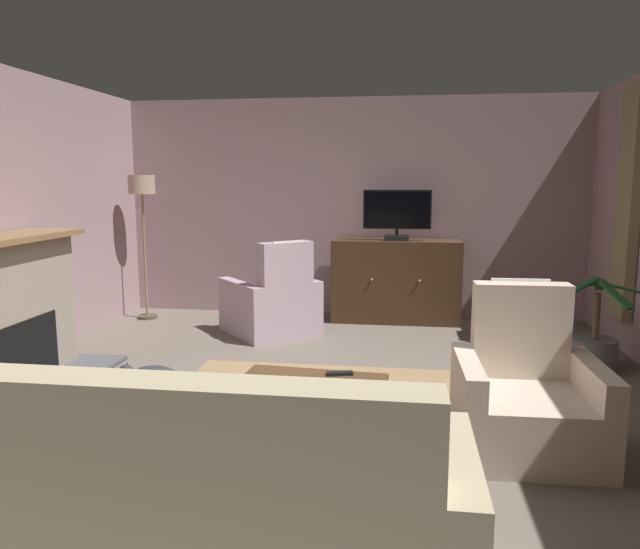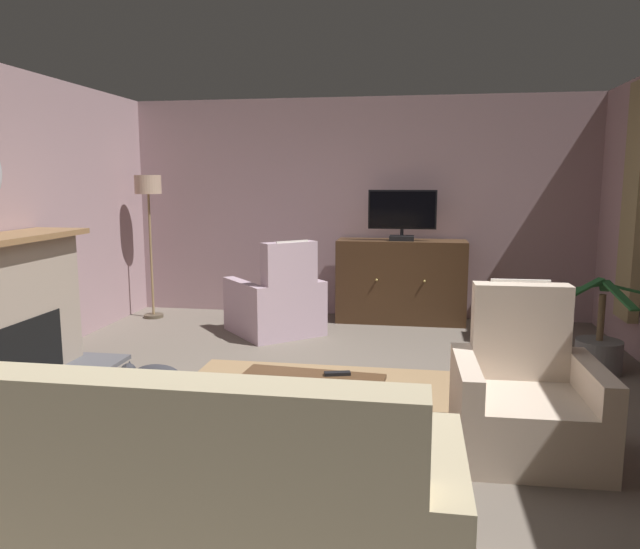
# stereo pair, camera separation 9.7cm
# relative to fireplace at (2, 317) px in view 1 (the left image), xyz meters

# --- Properties ---
(ground_plane) EXTENTS (6.39, 7.39, 0.04)m
(ground_plane) POSITION_rel_fireplace_xyz_m (2.62, -0.21, -0.63)
(ground_plane) COLOR #665B51
(wall_back) EXTENTS (6.39, 0.10, 2.75)m
(wall_back) POSITION_rel_fireplace_xyz_m (2.62, 3.24, 0.76)
(wall_back) COLOR gray
(wall_back) RESTS_ON ground_plane
(curtain_panel_far) EXTENTS (0.10, 0.44, 2.31)m
(curtain_panel_far) POSITION_rel_fireplace_xyz_m (5.46, 1.86, 0.90)
(curtain_panel_far) COLOR #8E7F56
(rug_central) EXTENTS (2.46, 1.97, 0.01)m
(rug_central) POSITION_rel_fireplace_xyz_m (2.68, -0.03, -0.60)
(rug_central) COLOR #8E704C
(rug_central) RESTS_ON ground_plane
(fireplace) EXTENTS (0.90, 1.79, 1.28)m
(fireplace) POSITION_rel_fireplace_xyz_m (0.00, 0.00, 0.00)
(fireplace) COLOR #4C4C51
(fireplace) RESTS_ON ground_plane
(tv_cabinet) EXTENTS (1.56, 0.51, 1.01)m
(tv_cabinet) POSITION_rel_fireplace_xyz_m (3.20, 2.89, -0.13)
(tv_cabinet) COLOR black
(tv_cabinet) RESTS_ON ground_plane
(television) EXTENTS (0.81, 0.20, 0.60)m
(television) POSITION_rel_fireplace_xyz_m (3.20, 2.83, 0.72)
(television) COLOR black
(television) RESTS_ON tv_cabinet
(coffee_table) EXTENTS (0.96, 0.58, 0.48)m
(coffee_table) POSITION_rel_fireplace_xyz_m (2.73, -0.86, -0.19)
(coffee_table) COLOR #4C331E
(coffee_table) RESTS_ON ground_plane
(tv_remote) EXTENTS (0.18, 0.09, 0.02)m
(tv_remote) POSITION_rel_fireplace_xyz_m (2.89, -0.71, -0.12)
(tv_remote) COLOR black
(tv_remote) RESTS_ON coffee_table
(sofa_floral) EXTENTS (2.01, 0.85, 1.03)m
(sofa_floral) POSITION_rel_fireplace_xyz_m (2.58, -2.24, -0.26)
(sofa_floral) COLOR tan
(sofa_floral) RESTS_ON ground_plane
(armchair_beside_cabinet) EXTENTS (1.25, 1.25, 1.09)m
(armchair_beside_cabinet) POSITION_rel_fireplace_xyz_m (1.83, 2.08, -0.28)
(armchair_beside_cabinet) COLOR #AD93A3
(armchair_beside_cabinet) RESTS_ON ground_plane
(armchair_facing_sofa) EXTENTS (0.91, 0.86, 1.06)m
(armchair_facing_sofa) POSITION_rel_fireplace_xyz_m (4.09, -0.59, -0.28)
(armchair_facing_sofa) COLOR #C6B29E
(armchair_facing_sofa) RESTS_ON ground_plane
(potted_plant_small_fern_corner) EXTENTS (0.98, 0.75, 0.87)m
(potted_plant_small_fern_corner) POSITION_rel_fireplace_xyz_m (5.03, 1.19, -0.41)
(potted_plant_small_fern_corner) COLOR slate
(potted_plant_small_fern_corner) RESTS_ON ground_plane
(cat) EXTENTS (0.73, 0.21, 0.20)m
(cat) POSITION_rel_fireplace_xyz_m (1.18, 0.20, -0.52)
(cat) COLOR #2D2D33
(cat) RESTS_ON ground_plane
(floor_lamp) EXTENTS (0.32, 0.32, 1.79)m
(floor_lamp) POSITION_rel_fireplace_xyz_m (0.09, 2.61, 0.88)
(floor_lamp) COLOR #4C4233
(floor_lamp) RESTS_ON ground_plane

